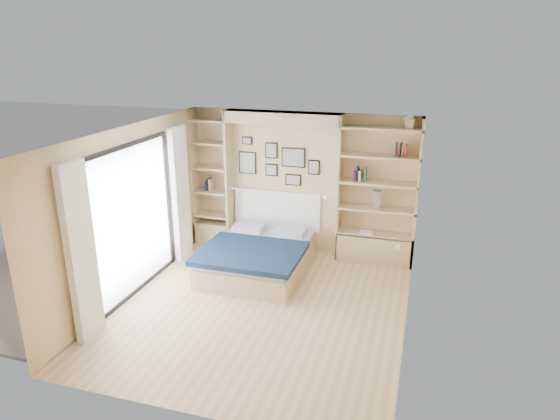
% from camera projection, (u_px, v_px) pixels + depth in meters
% --- Properties ---
extents(ground, '(4.50, 4.50, 0.00)m').
position_uv_depth(ground, '(262.00, 307.00, 7.13)').
color(ground, tan).
rests_on(ground, ground).
extents(room_shell, '(4.50, 4.50, 4.50)m').
position_uv_depth(room_shell, '(268.00, 202.00, 8.27)').
color(room_shell, '#D6B886').
rests_on(room_shell, ground).
extents(bed, '(1.60, 2.10, 1.07)m').
position_uv_depth(bed, '(258.00, 256.00, 8.20)').
color(bed, tan).
rests_on(bed, ground).
extents(photo_gallery, '(1.48, 0.02, 0.82)m').
position_uv_depth(photo_gallery, '(277.00, 162.00, 8.76)').
color(photo_gallery, black).
rests_on(photo_gallery, ground).
extents(reading_lamps, '(1.92, 0.12, 0.15)m').
position_uv_depth(reading_lamps, '(281.00, 193.00, 8.68)').
color(reading_lamps, silver).
rests_on(reading_lamps, ground).
extents(shelf_decor, '(3.61, 0.23, 2.03)m').
position_uv_depth(shelf_decor, '(362.00, 166.00, 8.18)').
color(shelf_decor, maroon).
rests_on(shelf_decor, ground).
extents(deck, '(3.20, 4.00, 0.05)m').
position_uv_depth(deck, '(52.00, 275.00, 8.11)').
color(deck, '#746656').
rests_on(deck, ground).
extents(deck_chair, '(0.53, 0.78, 0.74)m').
position_uv_depth(deck_chair, '(113.00, 244.00, 8.46)').
color(deck_chair, tan).
rests_on(deck_chair, ground).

